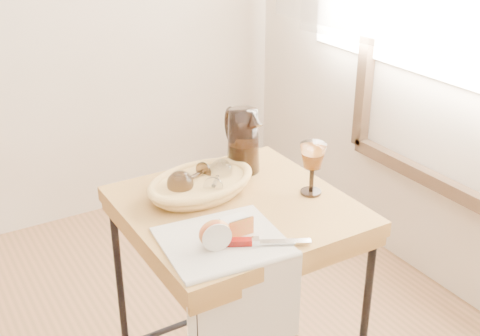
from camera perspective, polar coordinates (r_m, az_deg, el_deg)
curtain at (r=2.38m, az=21.19°, el=13.51°), size 0.02×1.00×2.20m
side_table at (r=1.96m, az=-0.31°, el=-13.41°), size 0.61×0.61×0.78m
tea_towel at (r=1.57m, az=-1.63°, el=-6.82°), size 0.33×0.30×0.01m
bread_basket at (r=1.80m, az=-3.65°, el=-1.67°), size 0.35×0.28×0.05m
goblet_lying_a at (r=1.78m, az=-4.65°, el=-0.94°), size 0.15×0.12×0.08m
goblet_lying_b at (r=1.79m, az=-2.11°, el=-0.87°), size 0.13×0.14×0.07m
pitcher at (r=1.91m, az=0.30°, el=2.57°), size 0.17×0.24×0.24m
wine_goblet at (r=1.78m, az=6.74°, el=-0.07°), size 0.09×0.09×0.16m
apple_half at (r=1.52m, az=-2.39°, el=-6.11°), size 0.09×0.06×0.07m
apple_wedge at (r=1.58m, az=-0.52°, el=-5.41°), size 0.07×0.04×0.05m
table_knife at (r=1.54m, az=1.77°, el=-6.82°), size 0.22×0.13×0.02m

